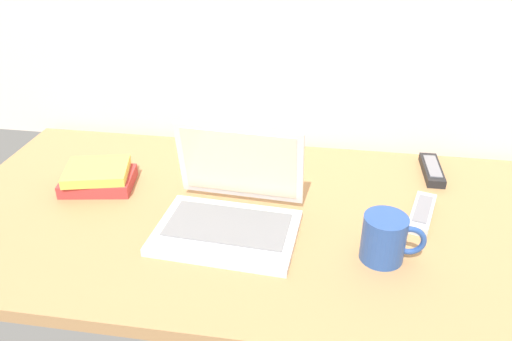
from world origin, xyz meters
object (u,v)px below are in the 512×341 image
object	(u,v)px
remote_control_far	(432,170)
book_stack	(98,177)
coffee_mug	(385,238)
laptop	(231,208)
remote_control_near	(422,213)

from	to	relation	value
remote_control_far	book_stack	distance (m)	0.89
coffee_mug	book_stack	size ratio (longest dim) A/B	0.67
laptop	remote_control_far	bearing A→B (deg)	32.92
coffee_mug	remote_control_near	distance (m)	0.20
remote_control_far	laptop	bearing A→B (deg)	-147.08
book_stack	laptop	bearing A→B (deg)	-16.71
laptop	coffee_mug	size ratio (longest dim) A/B	2.47
remote_control_far	book_stack	size ratio (longest dim) A/B	0.82
remote_control_far	book_stack	world-z (taller)	book_stack
book_stack	remote_control_far	bearing A→B (deg)	13.36
coffee_mug	remote_control_far	size ratio (longest dim) A/B	0.82
coffee_mug	remote_control_far	distance (m)	0.42
laptop	remote_control_near	world-z (taller)	laptop
laptop	coffee_mug	bearing A→B (deg)	-11.48
laptop	remote_control_far	size ratio (longest dim) A/B	2.01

